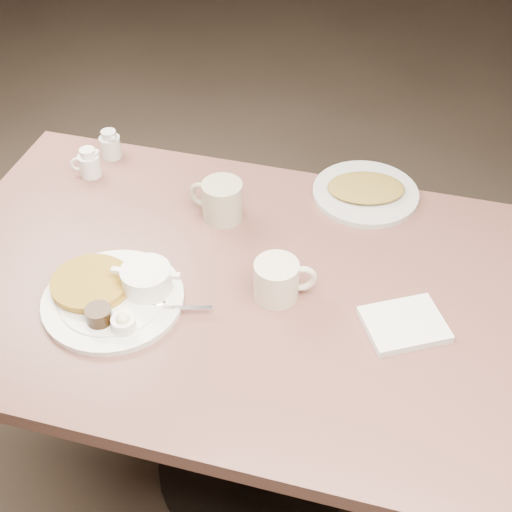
% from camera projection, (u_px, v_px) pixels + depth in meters
% --- Properties ---
extents(diner_table, '(1.50, 0.90, 0.75)m').
position_uv_depth(diner_table, '(254.00, 335.00, 1.66)').
color(diner_table, '#84564C').
rests_on(diner_table, ground).
extents(main_plate, '(0.39, 0.35, 0.07)m').
position_uv_depth(main_plate, '(116.00, 292.00, 1.50)').
color(main_plate, white).
rests_on(main_plate, diner_table).
extents(coffee_mug_near, '(0.15, 0.13, 0.09)m').
position_uv_depth(coffee_mug_near, '(278.00, 279.00, 1.49)').
color(coffee_mug_near, white).
rests_on(coffee_mug_near, diner_table).
extents(napkin, '(0.21, 0.19, 0.02)m').
position_uv_depth(napkin, '(404.00, 324.00, 1.45)').
color(napkin, white).
rests_on(napkin, diner_table).
extents(coffee_mug_far, '(0.15, 0.11, 0.10)m').
position_uv_depth(coffee_mug_far, '(221.00, 200.00, 1.69)').
color(coffee_mug_far, '#BAB59B').
rests_on(coffee_mug_far, diner_table).
extents(creamer_left, '(0.08, 0.06, 0.08)m').
position_uv_depth(creamer_left, '(89.00, 163.00, 1.83)').
color(creamer_left, white).
rests_on(creamer_left, diner_table).
extents(creamer_right, '(0.07, 0.07, 0.08)m').
position_uv_depth(creamer_right, '(110.00, 145.00, 1.89)').
color(creamer_right, silver).
rests_on(creamer_right, diner_table).
extents(hash_plate, '(0.33, 0.33, 0.04)m').
position_uv_depth(hash_plate, '(366.00, 191.00, 1.78)').
color(hash_plate, '#BBBCB8').
rests_on(hash_plate, diner_table).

